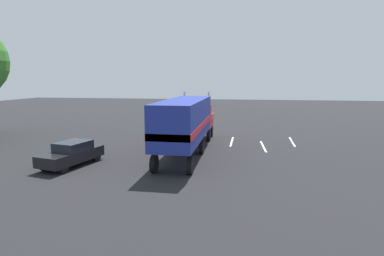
% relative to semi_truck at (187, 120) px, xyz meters
% --- Properties ---
extents(ground_plane, '(120.00, 120.00, 0.00)m').
position_rel_semi_truck_xyz_m(ground_plane, '(6.27, 0.30, -2.52)').
color(ground_plane, '#232326').
extents(lane_stripe_near, '(4.40, 0.24, 0.01)m').
position_rel_semi_truck_xyz_m(lane_stripe_near, '(4.91, -3.20, -2.52)').
color(lane_stripe_near, silver).
rests_on(lane_stripe_near, ground_plane).
extents(lane_stripe_mid, '(4.40, 0.34, 0.01)m').
position_rel_semi_truck_xyz_m(lane_stripe_mid, '(3.30, -5.89, -2.52)').
color(lane_stripe_mid, silver).
rests_on(lane_stripe_mid, ground_plane).
extents(lane_stripe_far, '(4.40, 0.33, 0.01)m').
position_rel_semi_truck_xyz_m(lane_stripe_far, '(5.76, -8.60, -2.52)').
color(lane_stripe_far, silver).
rests_on(lane_stripe_far, ground_plane).
extents(semi_truck, '(14.19, 2.98, 4.50)m').
position_rel_semi_truck_xyz_m(semi_truck, '(0.00, 0.00, 0.00)').
color(semi_truck, red).
rests_on(semi_truck, ground_plane).
extents(person_bystander, '(0.34, 0.46, 1.63)m').
position_rel_semi_truck_xyz_m(person_bystander, '(0.48, 2.51, -1.63)').
color(person_bystander, '#2D3347').
rests_on(person_bystander, ground_plane).
extents(parked_car, '(4.69, 2.72, 1.57)m').
position_rel_semi_truck_xyz_m(parked_car, '(-4.74, 6.80, -1.72)').
color(parked_car, black).
rests_on(parked_car, ground_plane).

